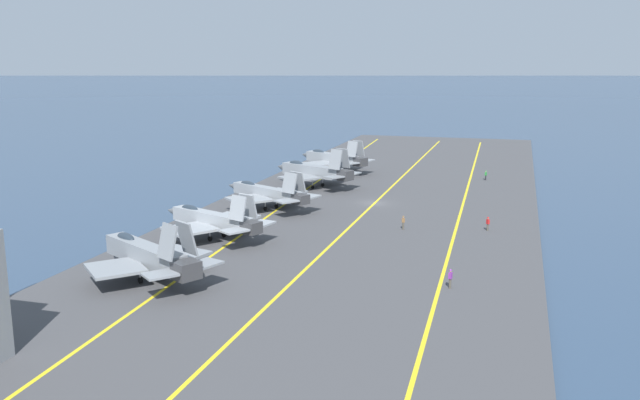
% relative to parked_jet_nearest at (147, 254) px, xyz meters
% --- Properties ---
extents(ground_plane, '(2000.00, 2000.00, 0.00)m').
position_rel_parked_jet_nearest_xyz_m(ground_plane, '(40.88, -13.79, -2.78)').
color(ground_plane, '#2D425B').
extents(carrier_deck, '(183.48, 46.15, 0.40)m').
position_rel_parked_jet_nearest_xyz_m(carrier_deck, '(40.88, -13.79, -2.58)').
color(carrier_deck, '#424244').
rests_on(carrier_deck, ground).
extents(deck_stripe_foul_line, '(165.09, 4.69, 0.01)m').
position_rel_parked_jet_nearest_xyz_m(deck_stripe_foul_line, '(40.88, -26.48, -2.38)').
color(deck_stripe_foul_line, yellow).
rests_on(deck_stripe_foul_line, carrier_deck).
extents(deck_stripe_centerline, '(165.13, 0.36, 0.01)m').
position_rel_parked_jet_nearest_xyz_m(deck_stripe_centerline, '(40.88, -13.79, -2.38)').
color(deck_stripe_centerline, yellow).
rests_on(deck_stripe_centerline, carrier_deck).
extents(deck_stripe_edge_line, '(164.97, 8.03, 0.01)m').
position_rel_parked_jet_nearest_xyz_m(deck_stripe_edge_line, '(40.88, -1.10, -2.38)').
color(deck_stripe_edge_line, yellow).
rests_on(deck_stripe_edge_line, carrier_deck).
extents(parked_jet_nearest, '(12.83, 16.04, 6.47)m').
position_rel_parked_jet_nearest_xyz_m(parked_jet_nearest, '(0.00, 0.00, 0.00)').
color(parked_jet_nearest, gray).
rests_on(parked_jet_nearest, carrier_deck).
extents(parked_jet_second, '(12.75, 15.63, 5.90)m').
position_rel_parked_jet_nearest_xyz_m(parked_jet_second, '(15.56, 0.47, -0.09)').
color(parked_jet_second, '#93999E').
rests_on(parked_jet_second, carrier_deck).
extents(parked_jet_third, '(12.64, 16.14, 5.88)m').
position_rel_parked_jet_nearest_xyz_m(parked_jet_third, '(32.77, 0.08, -0.05)').
color(parked_jet_third, gray).
rests_on(parked_jet_third, carrier_deck).
extents(parked_jet_fourth, '(13.40, 15.92, 6.86)m').
position_rel_parked_jet_nearest_xyz_m(parked_jet_fourth, '(50.71, -1.35, 0.32)').
color(parked_jet_fourth, gray).
rests_on(parked_jet_fourth, carrier_deck).
extents(parked_jet_fifth, '(13.40, 15.81, 6.37)m').
position_rel_parked_jet_nearest_xyz_m(parked_jet_fifth, '(66.64, -0.37, 0.22)').
color(parked_jet_fifth, gray).
rests_on(parked_jet_fifth, carrier_deck).
extents(crew_red_vest, '(0.46, 0.45, 1.76)m').
position_rel_parked_jet_nearest_xyz_m(crew_red_vest, '(28.49, -30.64, -1.42)').
color(crew_red_vest, '#4C473D').
rests_on(crew_red_vest, carrier_deck).
extents(crew_brown_vest, '(0.34, 0.43, 1.75)m').
position_rel_parked_jet_nearest_xyz_m(crew_brown_vest, '(26.18, -20.50, -1.42)').
color(crew_brown_vest, '#4C473D').
rests_on(crew_brown_vest, carrier_deck).
extents(crew_purple_vest, '(0.45, 0.37, 1.84)m').
position_rel_parked_jet_nearest_xyz_m(crew_purple_vest, '(5.25, -28.38, -1.37)').
color(crew_purple_vest, '#4C473D').
rests_on(crew_purple_vest, carrier_deck).
extents(crew_green_vest, '(0.45, 0.38, 1.73)m').
position_rel_parked_jet_nearest_xyz_m(crew_green_vest, '(65.72, -28.52, -1.43)').
color(crew_green_vest, '#232328').
rests_on(crew_green_vest, carrier_deck).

